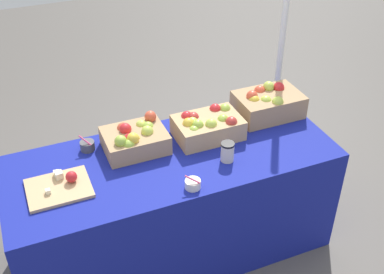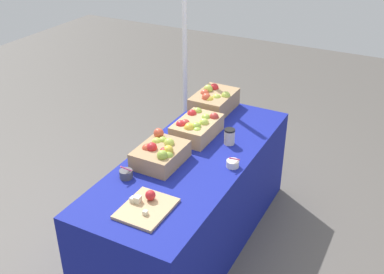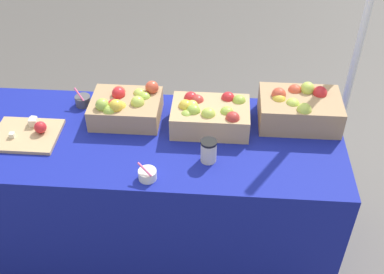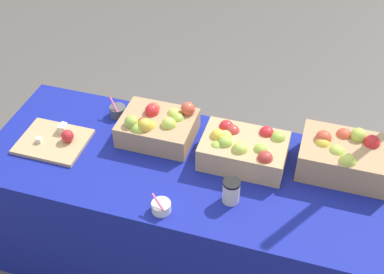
% 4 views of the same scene
% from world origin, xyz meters
% --- Properties ---
extents(ground_plane, '(10.00, 10.00, 0.00)m').
position_xyz_m(ground_plane, '(0.00, 0.00, 0.00)').
color(ground_plane, '#56514C').
extents(table, '(1.90, 0.76, 0.74)m').
position_xyz_m(table, '(0.00, 0.00, 0.37)').
color(table, navy).
rests_on(table, ground_plane).
extents(apple_crate_left, '(0.41, 0.28, 0.20)m').
position_xyz_m(apple_crate_left, '(0.73, 0.18, 0.82)').
color(apple_crate_left, tan).
rests_on(apple_crate_left, table).
extents(apple_crate_middle, '(0.39, 0.26, 0.16)m').
position_xyz_m(apple_crate_middle, '(0.27, 0.11, 0.81)').
color(apple_crate_middle, tan).
rests_on(apple_crate_middle, table).
extents(apple_crate_right, '(0.36, 0.28, 0.17)m').
position_xyz_m(apple_crate_right, '(-0.17, 0.15, 0.81)').
color(apple_crate_right, tan).
rests_on(apple_crate_right, table).
extents(cutting_board_front, '(0.33, 0.27, 0.08)m').
position_xyz_m(cutting_board_front, '(-0.64, -0.04, 0.76)').
color(cutting_board_front, tan).
rests_on(cutting_board_front, table).
extents(sample_bowl_near, '(0.09, 0.08, 0.09)m').
position_xyz_m(sample_bowl_near, '(0.01, -0.30, 0.76)').
color(sample_bowl_near, silver).
rests_on(sample_bowl_near, table).
extents(sample_bowl_mid, '(0.09, 0.08, 0.11)m').
position_xyz_m(sample_bowl_mid, '(-0.43, 0.25, 0.77)').
color(sample_bowl_mid, '#4C4C51').
rests_on(sample_bowl_mid, table).
extents(coffee_cup, '(0.08, 0.08, 0.12)m').
position_xyz_m(coffee_cup, '(0.28, -0.15, 0.80)').
color(coffee_cup, beige).
rests_on(coffee_cup, table).
extents(tent_pole, '(0.04, 0.04, 2.06)m').
position_xyz_m(tent_pole, '(1.09, 0.65, 1.03)').
color(tent_pole, white).
rests_on(tent_pole, ground_plane).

